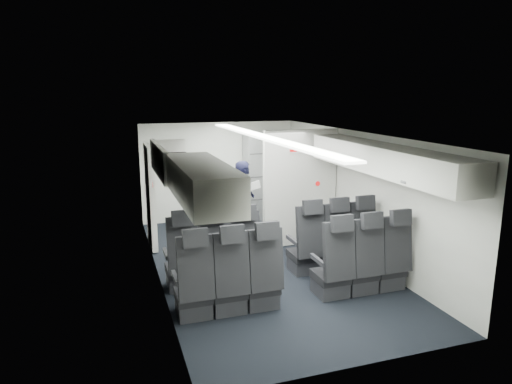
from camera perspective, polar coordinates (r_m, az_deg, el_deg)
cabin_shell at (r=7.30m, az=0.99°, el=-0.84°), size 3.41×6.01×2.16m
seat_row_front at (r=7.02m, az=2.41°, el=-7.53°), size 3.33×0.56×1.24m
seat_row_mid at (r=6.25m, az=5.37°, el=-10.19°), size 3.33×0.56×1.24m
overhead_bin_left_rear at (r=4.89m, az=-6.77°, el=1.23°), size 0.53×1.80×0.40m
overhead_bin_left_front_open at (r=6.60m, az=-10.18°, el=2.97°), size 0.64×1.70×0.72m
overhead_bin_right_rear at (r=6.09m, az=20.03°, el=2.78°), size 0.53×1.80×0.40m
overhead_bin_right_front at (r=7.52m, az=11.81°, el=4.99°), size 0.53×1.70×0.40m
bulkhead_partition at (r=8.39m, az=5.51°, el=0.52°), size 1.40×0.15×2.13m
galley_unit at (r=10.15m, az=0.98°, el=1.95°), size 0.85×0.52×1.90m
boarding_door at (r=8.49m, az=-13.06°, el=-0.44°), size 0.12×1.27×1.86m
flight_attendant at (r=8.67m, az=-1.43°, el=-1.10°), size 0.50×0.64×1.54m
carry_on_bag at (r=6.89m, az=-10.12°, el=3.86°), size 0.39×0.28×0.23m
papers at (r=8.62m, az=-0.14°, el=0.82°), size 0.21×0.02×0.14m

